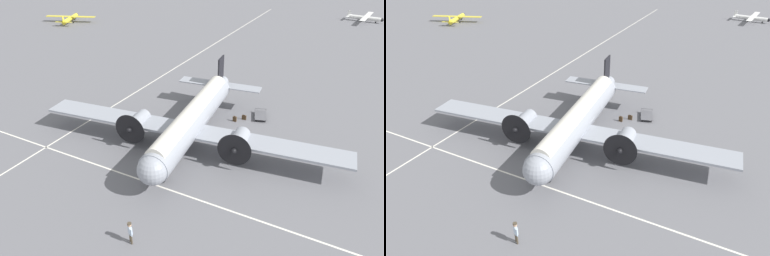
# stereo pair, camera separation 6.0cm
# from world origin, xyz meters

# --- Properties ---
(ground_plane) EXTENTS (300.00, 300.00, 0.00)m
(ground_plane) POSITION_xyz_m (0.00, 0.00, 0.00)
(ground_plane) COLOR slate
(apron_line_eastwest) EXTENTS (120.00, 0.16, 0.01)m
(apron_line_eastwest) POSITION_xyz_m (0.00, -6.89, 0.00)
(apron_line_eastwest) COLOR silver
(apron_line_eastwest) RESTS_ON ground_plane
(apron_line_northsouth) EXTENTS (0.16, 120.00, 0.01)m
(apron_line_northsouth) POSITION_xyz_m (-11.37, 0.00, 0.00)
(apron_line_northsouth) COLOR silver
(apron_line_northsouth) RESTS_ON ground_plane
(airliner_main) EXTENTS (27.83, 18.76, 5.53)m
(airliner_main) POSITION_xyz_m (0.05, -0.38, 2.44)
(airliner_main) COLOR #9399A3
(airliner_main) RESTS_ON ground_plane
(crew_foreground) EXTENTS (0.49, 0.38, 1.67)m
(crew_foreground) POSITION_xyz_m (2.28, -12.62, 1.05)
(crew_foreground) COLOR #473D2D
(crew_foreground) RESTS_ON ground_plane
(suitcase_near_door) EXTENTS (0.38, 0.18, 0.58)m
(suitcase_near_door) POSITION_xyz_m (1.88, 5.76, 0.27)
(suitcase_near_door) COLOR #47331E
(suitcase_near_door) RESTS_ON ground_plane
(suitcase_upright_spare) EXTENTS (0.46, 0.13, 0.54)m
(suitcase_upright_spare) POSITION_xyz_m (2.59, 6.57, 0.25)
(suitcase_upright_spare) COLOR #47331E
(suitcase_upright_spare) RESTS_ON ground_plane
(baggage_cart) EXTENTS (1.85, 2.46, 0.56)m
(baggage_cart) POSITION_xyz_m (3.96, 7.75, 0.28)
(baggage_cart) COLOR #56565B
(baggage_cart) RESTS_ON ground_plane
(light_aircraft_distant) EXTENTS (7.00, 9.40, 1.84)m
(light_aircraft_distant) POSITION_xyz_m (8.96, 57.46, 0.79)
(light_aircraft_distant) COLOR white
(light_aircraft_distant) RESTS_ON ground_plane
(light_aircraft_taxiing) EXTENTS (9.54, 7.38, 1.92)m
(light_aircraft_taxiing) POSITION_xyz_m (-42.97, 29.39, 0.81)
(light_aircraft_taxiing) COLOR yellow
(light_aircraft_taxiing) RESTS_ON ground_plane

